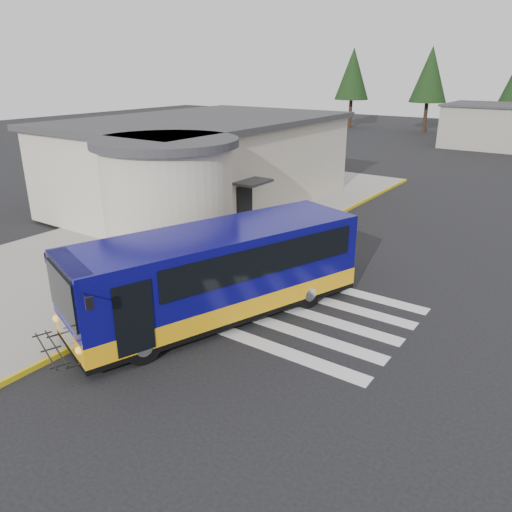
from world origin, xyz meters
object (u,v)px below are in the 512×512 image
Objects in this scene: pedestrian_a at (125,279)px; bollard at (92,316)px; transit_bus at (218,277)px; pedestrian_b at (173,255)px.

pedestrian_a is 1.94m from bollard.
bollard is (-2.22, -3.15, -0.70)m from transit_bus.
pedestrian_b is at bearing 101.29° from bollard.
pedestrian_b is at bearing -9.21° from pedestrian_a.
pedestrian_a is 1.01× the size of pedestrian_b.
pedestrian_a reaches higher than pedestrian_b.
pedestrian_a is 2.51m from pedestrian_b.
pedestrian_a is (-2.81, -1.34, -0.29)m from transit_bus.
pedestrian_a is at bearing 108.24° from bollard.
pedestrian_a is at bearing -26.70° from pedestrian_b.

